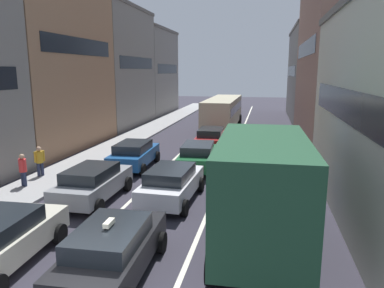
% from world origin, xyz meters
% --- Properties ---
extents(sidewalk_left, '(2.60, 64.00, 0.14)m').
position_xyz_m(sidewalk_left, '(-6.70, 20.00, 0.07)').
color(sidewalk_left, '#9C9C9C').
rests_on(sidewalk_left, ground).
extents(lane_stripe_left, '(0.16, 60.00, 0.01)m').
position_xyz_m(lane_stripe_left, '(-1.70, 20.00, 0.01)').
color(lane_stripe_left, silver).
rests_on(lane_stripe_left, ground).
extents(lane_stripe_right, '(0.16, 60.00, 0.01)m').
position_xyz_m(lane_stripe_right, '(1.70, 20.00, 0.01)').
color(lane_stripe_right, silver).
rests_on(lane_stripe_right, ground).
extents(building_row_left, '(7.20, 43.90, 12.98)m').
position_xyz_m(building_row_left, '(-12.00, 22.19, 5.62)').
color(building_row_left, gray).
rests_on(building_row_left, ground).
extents(building_row_right, '(7.20, 43.90, 12.92)m').
position_xyz_m(building_row_right, '(9.90, 22.95, 5.36)').
color(building_row_right, gray).
rests_on(building_row_right, ground).
extents(removalist_box_truck, '(2.83, 7.75, 3.58)m').
position_xyz_m(removalist_box_truck, '(3.70, 4.45, 1.97)').
color(removalist_box_truck, navy).
rests_on(removalist_box_truck, ground).
extents(taxi_centre_lane_front, '(2.17, 4.35, 1.66)m').
position_xyz_m(taxi_centre_lane_front, '(-0.06, 1.87, 0.80)').
color(taxi_centre_lane_front, black).
rests_on(taxi_centre_lane_front, ground).
extents(sedan_left_lane_front, '(2.20, 4.37, 1.49)m').
position_xyz_m(sedan_left_lane_front, '(-3.37, 1.78, 0.80)').
color(sedan_left_lane_front, beige).
rests_on(sedan_left_lane_front, ground).
extents(sedan_centre_lane_second, '(2.19, 4.36, 1.49)m').
position_xyz_m(sedan_centre_lane_second, '(0.01, 7.72, 0.80)').
color(sedan_centre_lane_second, silver).
rests_on(sedan_centre_lane_second, ground).
extents(wagon_left_lane_second, '(2.08, 4.31, 1.49)m').
position_xyz_m(wagon_left_lane_second, '(-3.24, 7.12, 0.80)').
color(wagon_left_lane_second, gray).
rests_on(wagon_left_lane_second, ground).
extents(hatchback_centre_lane_third, '(2.26, 4.40, 1.49)m').
position_xyz_m(hatchback_centre_lane_third, '(0.18, 12.80, 0.80)').
color(hatchback_centre_lane_third, '#19592D').
rests_on(hatchback_centre_lane_third, ground).
extents(sedan_left_lane_third, '(2.20, 4.37, 1.49)m').
position_xyz_m(sedan_left_lane_third, '(-3.40, 12.43, 0.80)').
color(sedan_left_lane_third, '#194C8C').
rests_on(sedan_left_lane_third, ground).
extents(coupe_centre_lane_fourth, '(2.16, 4.35, 1.49)m').
position_xyz_m(coupe_centre_lane_fourth, '(0.08, 18.18, 0.80)').
color(coupe_centre_lane_fourth, '#A51E1E').
rests_on(coupe_centre_lane_fourth, ground).
extents(sedan_right_lane_behind_truck, '(2.24, 4.38, 1.49)m').
position_xyz_m(sedan_right_lane_behind_truck, '(3.26, 11.22, 0.80)').
color(sedan_right_lane_behind_truck, '#B29319').
rests_on(sedan_right_lane_behind_truck, ground).
extents(bus_mid_queue_primary, '(2.91, 10.54, 2.90)m').
position_xyz_m(bus_mid_queue_primary, '(-0.13, 26.94, 1.76)').
color(bus_mid_queue_primary, '#BFB793').
rests_on(bus_mid_queue_primary, ground).
extents(pedestrian_near_kerb, '(0.50, 0.34, 1.66)m').
position_xyz_m(pedestrian_near_kerb, '(-7.11, 7.91, 0.95)').
color(pedestrian_near_kerb, '#262D47').
rests_on(pedestrian_near_kerb, ground).
extents(pedestrian_mid_sidewalk, '(0.35, 0.46, 1.66)m').
position_xyz_m(pedestrian_mid_sidewalk, '(-7.35, 9.54, 0.95)').
color(pedestrian_mid_sidewalk, '#262D47').
rests_on(pedestrian_mid_sidewalk, ground).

